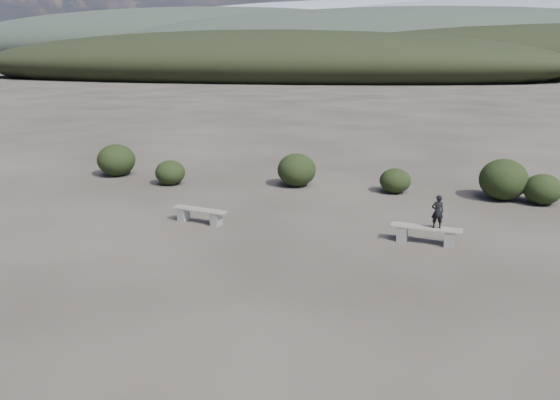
# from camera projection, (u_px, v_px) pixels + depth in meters

# --- Properties ---
(ground) EXTENTS (1200.00, 1200.00, 0.00)m
(ground) POSITION_uv_depth(u_px,v_px,m) (261.00, 300.00, 10.79)
(ground) COLOR #302A25
(ground) RESTS_ON ground
(bench_left) EXTENTS (1.71, 0.71, 0.42)m
(bench_left) POSITION_uv_depth(u_px,v_px,m) (200.00, 214.00, 15.60)
(bench_left) COLOR gray
(bench_left) RESTS_ON ground
(bench_right) EXTENTS (1.81, 0.62, 0.44)m
(bench_right) POSITION_uv_depth(u_px,v_px,m) (426.00, 233.00, 13.92)
(bench_right) COLOR gray
(bench_right) RESTS_ON ground
(seated_person) EXTENTS (0.35, 0.27, 0.86)m
(seated_person) POSITION_uv_depth(u_px,v_px,m) (437.00, 212.00, 13.68)
(seated_person) COLOR black
(seated_person) RESTS_ON bench_right
(shrub_a) EXTENTS (1.10, 1.10, 0.90)m
(shrub_a) POSITION_uv_depth(u_px,v_px,m) (170.00, 173.00, 20.11)
(shrub_a) COLOR black
(shrub_a) RESTS_ON ground
(shrub_b) EXTENTS (1.40, 1.40, 1.20)m
(shrub_b) POSITION_uv_depth(u_px,v_px,m) (297.00, 170.00, 19.84)
(shrub_b) COLOR black
(shrub_b) RESTS_ON ground
(shrub_c) EXTENTS (1.07, 1.07, 0.86)m
(shrub_c) POSITION_uv_depth(u_px,v_px,m) (395.00, 181.00, 18.93)
(shrub_c) COLOR black
(shrub_c) RESTS_ON ground
(shrub_d) EXTENTS (1.55, 1.55, 1.36)m
(shrub_d) POSITION_uv_depth(u_px,v_px,m) (503.00, 179.00, 17.99)
(shrub_d) COLOR black
(shrub_d) RESTS_ON ground
(shrub_e) EXTENTS (1.18, 1.18, 0.98)m
(shrub_e) POSITION_uv_depth(u_px,v_px,m) (543.00, 189.00, 17.48)
(shrub_e) COLOR black
(shrub_e) RESTS_ON ground
(shrub_f) EXTENTS (1.48, 1.48, 1.25)m
(shrub_f) POSITION_uv_depth(u_px,v_px,m) (116.00, 160.00, 21.54)
(shrub_f) COLOR black
(shrub_f) RESTS_ON ground
(mountain_ridges) EXTENTS (500.00, 400.00, 56.00)m
(mountain_ridges) POSITION_uv_depth(u_px,v_px,m) (390.00, 42.00, 328.84)
(mountain_ridges) COLOR black
(mountain_ridges) RESTS_ON ground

